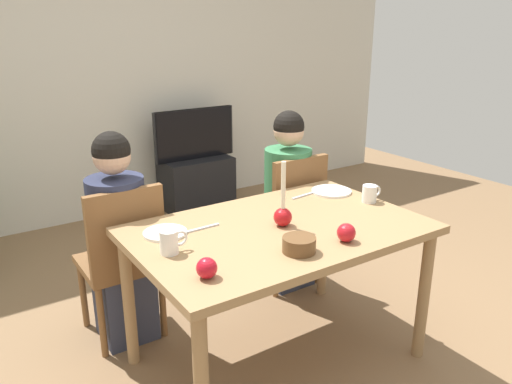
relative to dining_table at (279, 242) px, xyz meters
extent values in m
plane|color=brown|center=(0.00, 0.00, -0.67)|extent=(7.68, 7.68, 0.00)
cube|color=beige|center=(0.00, 2.60, 0.63)|extent=(6.40, 0.10, 2.60)
cube|color=#99754C|center=(0.00, 0.00, 0.06)|extent=(1.40, 0.90, 0.04)
cylinder|color=#99754C|center=(0.64, -0.39, -0.31)|extent=(0.06, 0.06, 0.71)
cylinder|color=#99754C|center=(-0.64, 0.39, -0.31)|extent=(0.06, 0.06, 0.71)
cylinder|color=#99754C|center=(0.64, 0.39, -0.31)|extent=(0.06, 0.06, 0.71)
cube|color=brown|center=(-0.58, 0.69, -0.24)|extent=(0.40, 0.40, 0.04)
cube|color=brown|center=(-0.58, 0.51, 0.01)|extent=(0.40, 0.04, 0.45)
cylinder|color=brown|center=(-0.41, 0.86, -0.46)|extent=(0.04, 0.04, 0.41)
cylinder|color=brown|center=(-0.75, 0.86, -0.46)|extent=(0.04, 0.04, 0.41)
cylinder|color=brown|center=(-0.41, 0.52, -0.46)|extent=(0.04, 0.04, 0.41)
cylinder|color=brown|center=(-0.75, 0.52, -0.46)|extent=(0.04, 0.04, 0.41)
cube|color=brown|center=(0.54, 0.69, -0.24)|extent=(0.40, 0.40, 0.04)
cube|color=brown|center=(0.54, 0.51, 0.01)|extent=(0.40, 0.04, 0.45)
cylinder|color=brown|center=(0.71, 0.86, -0.46)|extent=(0.04, 0.04, 0.41)
cylinder|color=brown|center=(0.37, 0.86, -0.46)|extent=(0.04, 0.04, 0.41)
cylinder|color=brown|center=(0.71, 0.52, -0.46)|extent=(0.04, 0.04, 0.41)
cylinder|color=brown|center=(0.37, 0.52, -0.46)|extent=(0.04, 0.04, 0.41)
cube|color=#33384C|center=(-0.58, 0.64, -0.44)|extent=(0.28, 0.28, 0.45)
cylinder|color=#282D47|center=(-0.58, 0.64, 0.02)|extent=(0.30, 0.30, 0.48)
sphere|color=tan|center=(-0.58, 0.64, 0.38)|extent=(0.19, 0.19, 0.19)
sphere|color=black|center=(-0.58, 0.64, 0.41)|extent=(0.19, 0.19, 0.19)
cube|color=#33384C|center=(0.54, 0.64, -0.44)|extent=(0.28, 0.28, 0.45)
cylinder|color=#387A4C|center=(0.54, 0.64, 0.02)|extent=(0.30, 0.30, 0.48)
sphere|color=tan|center=(0.54, 0.64, 0.38)|extent=(0.19, 0.19, 0.19)
sphere|color=black|center=(0.54, 0.64, 0.41)|extent=(0.19, 0.19, 0.19)
cube|color=black|center=(0.72, 2.30, -0.43)|extent=(0.64, 0.40, 0.48)
cube|color=black|center=(0.72, 2.30, 0.04)|extent=(0.79, 0.04, 0.46)
cube|color=black|center=(0.72, 2.30, 0.04)|extent=(0.76, 0.05, 0.46)
sphere|color=red|center=(0.02, 0.00, 0.13)|extent=(0.09, 0.09, 0.09)
cylinder|color=#EFE5C6|center=(0.02, 0.00, 0.29)|extent=(0.02, 0.02, 0.23)
cylinder|color=white|center=(-0.49, 0.22, 0.09)|extent=(0.20, 0.20, 0.01)
cylinder|color=white|center=(0.56, 0.25, 0.09)|extent=(0.23, 0.23, 0.01)
cylinder|color=white|center=(-0.56, 0.02, 0.14)|extent=(0.08, 0.08, 0.10)
torus|color=white|center=(-0.51, 0.02, 0.14)|extent=(0.07, 0.01, 0.07)
cylinder|color=white|center=(0.62, 0.01, 0.13)|extent=(0.08, 0.08, 0.09)
torus|color=white|center=(0.67, 0.01, 0.13)|extent=(0.06, 0.01, 0.06)
cube|color=silver|center=(-0.32, 0.18, 0.09)|extent=(0.18, 0.02, 0.01)
cube|color=silver|center=(0.38, 0.29, 0.09)|extent=(0.18, 0.04, 0.01)
cylinder|color=brown|center=(-0.09, -0.27, 0.12)|extent=(0.14, 0.14, 0.07)
sphere|color=red|center=(-0.53, -0.26, 0.12)|extent=(0.08, 0.08, 0.08)
sphere|color=red|center=(0.15, -0.31, 0.13)|extent=(0.09, 0.09, 0.09)
camera|label=1|loc=(-1.34, -1.81, 1.02)|focal=35.45mm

